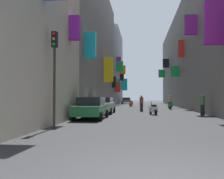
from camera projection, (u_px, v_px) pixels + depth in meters
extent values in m
plane|color=#2D2D30|center=(144.00, 108.00, 34.61)|extent=(140.00, 140.00, 0.00)
cube|color=purple|center=(75.00, 28.00, 16.50)|extent=(0.66, 0.49, 1.55)
cube|color=slate|center=(79.00, 45.00, 31.95)|extent=(6.00, 24.92, 15.70)
cube|color=yellow|center=(108.00, 70.00, 31.81)|extent=(1.15, 0.39, 3.08)
cube|color=#19B2BF|center=(90.00, 45.00, 21.01)|extent=(0.93, 0.47, 2.10)
cube|color=black|center=(114.00, 82.00, 41.30)|extent=(0.61, 0.37, 1.78)
cube|color=gray|center=(100.00, 66.00, 47.94)|extent=(6.00, 7.31, 14.28)
cube|color=red|center=(117.00, 87.00, 44.64)|extent=(1.06, 0.47, 1.74)
cube|color=green|center=(120.00, 67.00, 47.95)|extent=(1.31, 0.61, 1.86)
cube|color=purple|center=(119.00, 61.00, 48.71)|extent=(0.83, 0.55, 1.60)
cube|color=green|center=(118.00, 85.00, 48.66)|extent=(0.68, 0.43, 2.26)
cube|color=gray|center=(107.00, 68.00, 58.56)|extent=(6.00, 14.01, 16.03)
cube|color=orange|center=(123.00, 70.00, 56.48)|extent=(1.24, 0.45, 1.89)
cube|color=#19B2BF|center=(125.00, 85.00, 63.04)|extent=(1.28, 0.61, 2.84)
cube|color=#19B2BF|center=(122.00, 85.00, 53.21)|extent=(1.22, 0.43, 1.47)
cube|color=black|center=(122.00, 77.00, 56.67)|extent=(0.87, 0.38, 1.85)
cube|color=purple|center=(214.00, 23.00, 16.96)|extent=(1.34, 0.63, 2.86)
cube|color=yellow|center=(214.00, 21.00, 17.43)|extent=(1.11, 0.35, 1.54)
cube|color=slate|center=(194.00, 60.00, 41.02)|extent=(6.00, 45.73, 14.54)
cube|color=green|center=(175.00, 71.00, 37.39)|extent=(1.17, 0.40, 1.53)
cube|color=green|center=(161.00, 74.00, 59.58)|extent=(1.38, 0.43, 1.79)
cube|color=black|center=(166.00, 63.00, 50.55)|extent=(1.17, 0.37, 1.73)
cube|color=purple|center=(190.00, 25.00, 25.51)|extent=(1.15, 0.59, 1.93)
cube|color=red|center=(181.00, 49.00, 33.01)|extent=(0.72, 0.44, 2.22)
cube|color=#236638|center=(91.00, 110.00, 17.36)|extent=(1.78, 4.28, 0.62)
cube|color=black|center=(91.00, 101.00, 17.59)|extent=(1.56, 2.40, 0.56)
cylinder|color=black|center=(101.00, 116.00, 15.85)|extent=(0.18, 0.60, 0.60)
cylinder|color=black|center=(72.00, 116.00, 16.04)|extent=(0.18, 0.60, 0.60)
cylinder|color=black|center=(107.00, 113.00, 18.65)|extent=(0.18, 0.60, 0.60)
cylinder|color=black|center=(83.00, 113.00, 18.85)|extent=(0.18, 0.60, 0.60)
cube|color=slate|center=(126.00, 101.00, 55.76)|extent=(1.79, 4.19, 0.57)
cube|color=black|center=(127.00, 99.00, 55.98)|extent=(1.58, 2.35, 0.46)
cylinder|color=black|center=(130.00, 102.00, 54.27)|extent=(0.18, 0.60, 0.60)
cylinder|color=black|center=(122.00, 102.00, 54.47)|extent=(0.18, 0.60, 0.60)
cylinder|color=black|center=(131.00, 102.00, 57.02)|extent=(0.18, 0.60, 0.60)
cylinder|color=black|center=(123.00, 102.00, 57.22)|extent=(0.18, 0.60, 0.60)
cube|color=#B7B7BC|center=(102.00, 106.00, 23.06)|extent=(1.85, 4.36, 0.69)
cube|color=black|center=(103.00, 100.00, 23.29)|extent=(1.62, 2.44, 0.47)
cylinder|color=black|center=(111.00, 111.00, 21.52)|extent=(0.18, 0.60, 0.60)
cylinder|color=black|center=(89.00, 111.00, 21.72)|extent=(0.18, 0.60, 0.60)
cylinder|color=black|center=(114.00, 109.00, 24.38)|extent=(0.18, 0.60, 0.60)
cylinder|color=black|center=(95.00, 109.00, 24.58)|extent=(0.18, 0.60, 0.60)
cube|color=silver|center=(153.00, 109.00, 21.57)|extent=(0.71, 1.27, 0.45)
cube|color=black|center=(154.00, 106.00, 21.36)|extent=(0.44, 0.62, 0.16)
cylinder|color=#4C4C51|center=(151.00, 105.00, 22.18)|extent=(0.12, 0.28, 0.68)
cylinder|color=black|center=(151.00, 111.00, 22.31)|extent=(0.21, 0.49, 0.48)
cylinder|color=black|center=(156.00, 112.00, 20.82)|extent=(0.21, 0.49, 0.48)
cube|color=#287F3D|center=(171.00, 105.00, 30.89)|extent=(0.50, 1.10, 0.45)
cube|color=black|center=(170.00, 103.00, 31.10)|extent=(0.35, 0.58, 0.16)
cylinder|color=#4C4C51|center=(171.00, 103.00, 30.37)|extent=(0.08, 0.28, 0.68)
cylinder|color=black|center=(171.00, 108.00, 30.22)|extent=(0.13, 0.48, 0.48)
cylinder|color=black|center=(170.00, 107.00, 31.55)|extent=(0.13, 0.48, 0.48)
cube|color=#ADADB2|center=(142.00, 102.00, 46.73)|extent=(0.48, 1.09, 0.45)
cube|color=black|center=(142.00, 101.00, 46.53)|extent=(0.34, 0.57, 0.16)
cylinder|color=#4C4C51|center=(142.00, 101.00, 47.27)|extent=(0.07, 0.28, 0.68)
cylinder|color=black|center=(142.00, 104.00, 47.39)|extent=(0.12, 0.48, 0.48)
cylinder|color=black|center=(142.00, 104.00, 46.05)|extent=(0.12, 0.48, 0.48)
cube|color=orange|center=(131.00, 104.00, 39.40)|extent=(0.59, 1.20, 0.45)
cube|color=black|center=(131.00, 102.00, 39.62)|extent=(0.39, 0.60, 0.16)
cylinder|color=#4C4C51|center=(130.00, 101.00, 38.85)|extent=(0.10, 0.28, 0.68)
cylinder|color=black|center=(130.00, 105.00, 38.69)|extent=(0.16, 0.49, 0.48)
cylinder|color=black|center=(132.00, 105.00, 40.09)|extent=(0.16, 0.49, 0.48)
cylinder|color=#252525|center=(202.00, 110.00, 20.56)|extent=(0.33, 0.33, 0.86)
cylinder|color=#4C724C|center=(202.00, 101.00, 20.58)|extent=(0.39, 0.39, 0.68)
sphere|color=tan|center=(202.00, 95.00, 20.59)|extent=(0.23, 0.23, 0.23)
cylinder|color=#252525|center=(142.00, 107.00, 26.67)|extent=(0.36, 0.36, 0.81)
cylinder|color=maroon|center=(141.00, 100.00, 26.69)|extent=(0.43, 0.43, 0.64)
sphere|color=tan|center=(141.00, 96.00, 26.70)|extent=(0.22, 0.22, 0.22)
cylinder|color=#2D2D2D|center=(169.00, 105.00, 33.88)|extent=(0.35, 0.35, 0.79)
cylinder|color=#B2AD9E|center=(169.00, 100.00, 33.90)|extent=(0.42, 0.42, 0.63)
sphere|color=tan|center=(169.00, 97.00, 33.91)|extent=(0.21, 0.21, 0.21)
cylinder|color=#2D2D2D|center=(54.00, 87.00, 12.42)|extent=(0.12, 0.12, 3.90)
cube|color=black|center=(55.00, 39.00, 12.49)|extent=(0.26, 0.26, 0.75)
sphere|color=red|center=(54.00, 34.00, 12.36)|extent=(0.14, 0.14, 0.14)
sphere|color=orange|center=(54.00, 39.00, 12.35)|extent=(0.14, 0.14, 0.14)
sphere|color=green|center=(54.00, 44.00, 12.34)|extent=(0.14, 0.14, 0.14)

